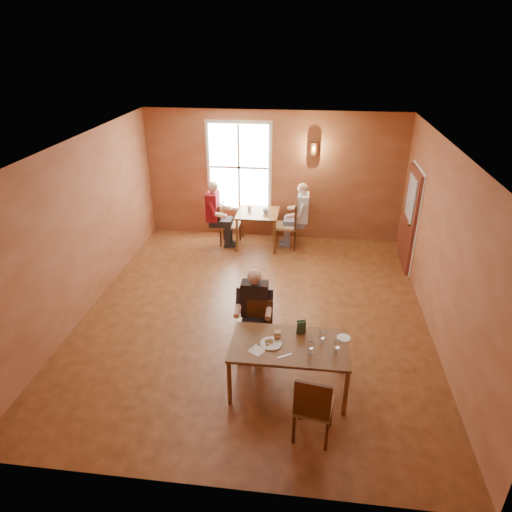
# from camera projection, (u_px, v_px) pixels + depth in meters

# --- Properties ---
(ground) EXTENTS (6.00, 7.00, 0.01)m
(ground) POSITION_uv_depth(u_px,v_px,m) (255.00, 313.00, 8.18)
(ground) COLOR brown
(ground) RESTS_ON ground
(wall_back) EXTENTS (6.00, 0.04, 3.00)m
(wall_back) POSITION_uv_depth(u_px,v_px,m) (273.00, 176.00, 10.62)
(wall_back) COLOR brown
(wall_back) RESTS_ON ground
(wall_front) EXTENTS (6.00, 0.04, 3.00)m
(wall_front) POSITION_uv_depth(u_px,v_px,m) (209.00, 383.00, 4.40)
(wall_front) COLOR brown
(wall_front) RESTS_ON ground
(wall_left) EXTENTS (0.04, 7.00, 3.00)m
(wall_left) POSITION_uv_depth(u_px,v_px,m) (82.00, 228.00, 7.84)
(wall_left) COLOR brown
(wall_left) RESTS_ON ground
(wall_right) EXTENTS (0.04, 7.00, 3.00)m
(wall_right) POSITION_uv_depth(u_px,v_px,m) (443.00, 246.00, 7.18)
(wall_right) COLOR brown
(wall_right) RESTS_ON ground
(ceiling) EXTENTS (6.00, 7.00, 0.04)m
(ceiling) POSITION_uv_depth(u_px,v_px,m) (254.00, 146.00, 6.85)
(ceiling) COLOR white
(ceiling) RESTS_ON wall_back
(window) EXTENTS (1.36, 0.10, 1.96)m
(window) POSITION_uv_depth(u_px,v_px,m) (239.00, 167.00, 10.58)
(window) COLOR white
(window) RESTS_ON wall_back
(door) EXTENTS (0.12, 1.04, 2.10)m
(door) POSITION_uv_depth(u_px,v_px,m) (409.00, 219.00, 9.43)
(door) COLOR maroon
(door) RESTS_ON ground
(wall_sconce) EXTENTS (0.16, 0.16, 0.28)m
(wall_sconce) POSITION_uv_depth(u_px,v_px,m) (314.00, 148.00, 10.12)
(wall_sconce) COLOR brown
(wall_sconce) RESTS_ON wall_back
(main_table) EXTENTS (1.61, 0.90, 0.75)m
(main_table) POSITION_uv_depth(u_px,v_px,m) (289.00, 366.00, 6.32)
(main_table) COLOR brown
(main_table) RESTS_ON ground
(chair_diner_main) EXTENTS (0.40, 0.40, 0.90)m
(chair_diner_main) POSITION_uv_depth(u_px,v_px,m) (258.00, 332.00, 6.92)
(chair_diner_main) COLOR #3F2712
(chair_diner_main) RESTS_ON ground
(diner_main) EXTENTS (0.53, 0.53, 1.33)m
(diner_main) POSITION_uv_depth(u_px,v_px,m) (258.00, 321.00, 6.80)
(diner_main) COLOR #34251E
(diner_main) RESTS_ON ground
(chair_empty) EXTENTS (0.50, 0.50, 0.99)m
(chair_empty) POSITION_uv_depth(u_px,v_px,m) (314.00, 404.00, 5.52)
(chair_empty) COLOR #503017
(chair_empty) RESTS_ON ground
(plate_food) EXTENTS (0.31, 0.31, 0.04)m
(plate_food) POSITION_uv_depth(u_px,v_px,m) (271.00, 343.00, 6.15)
(plate_food) COLOR white
(plate_food) RESTS_ON main_table
(sandwich) EXTENTS (0.09, 0.09, 0.10)m
(sandwich) POSITION_uv_depth(u_px,v_px,m) (277.00, 336.00, 6.24)
(sandwich) COLOR tan
(sandwich) RESTS_ON main_table
(goblet_a) EXTENTS (0.09, 0.09, 0.19)m
(goblet_a) POSITION_uv_depth(u_px,v_px,m) (322.00, 337.00, 6.15)
(goblet_a) COLOR white
(goblet_a) RESTS_ON main_table
(goblet_b) EXTENTS (0.09, 0.09, 0.20)m
(goblet_b) POSITION_uv_depth(u_px,v_px,m) (337.00, 346.00, 5.96)
(goblet_b) COLOR white
(goblet_b) RESTS_ON main_table
(goblet_c) EXTENTS (0.09, 0.09, 0.18)m
(goblet_c) POSITION_uv_depth(u_px,v_px,m) (311.00, 347.00, 5.96)
(goblet_c) COLOR white
(goblet_c) RESTS_ON main_table
(menu_stand) EXTENTS (0.14, 0.10, 0.21)m
(menu_stand) POSITION_uv_depth(u_px,v_px,m) (301.00, 327.00, 6.33)
(menu_stand) COLOR #28422F
(menu_stand) RESTS_ON main_table
(knife) EXTENTS (0.18, 0.12, 0.00)m
(knife) POSITION_uv_depth(u_px,v_px,m) (285.00, 356.00, 5.93)
(knife) COLOR silver
(knife) RESTS_ON main_table
(napkin) EXTENTS (0.25, 0.25, 0.01)m
(napkin) POSITION_uv_depth(u_px,v_px,m) (257.00, 350.00, 6.03)
(napkin) COLOR white
(napkin) RESTS_ON main_table
(side_plate) EXTENTS (0.22, 0.22, 0.01)m
(side_plate) POSITION_uv_depth(u_px,v_px,m) (344.00, 338.00, 6.27)
(side_plate) COLOR white
(side_plate) RESTS_ON main_table
(second_table) EXTENTS (0.93, 0.93, 0.82)m
(second_table) POSITION_uv_depth(u_px,v_px,m) (258.00, 229.00, 10.61)
(second_table) COLOR brown
(second_table) RESTS_ON ground
(chair_diner_white) EXTENTS (0.48, 0.48, 1.09)m
(chair_diner_white) POSITION_uv_depth(u_px,v_px,m) (286.00, 225.00, 10.48)
(chair_diner_white) COLOR #3D1E11
(chair_diner_white) RESTS_ON ground
(diner_white) EXTENTS (0.59, 0.59, 1.46)m
(diner_white) POSITION_uv_depth(u_px,v_px,m) (287.00, 217.00, 10.39)
(diner_white) COLOR white
(diner_white) RESTS_ON ground
(chair_diner_maroon) EXTENTS (0.44, 0.44, 0.99)m
(chair_diner_maroon) POSITION_uv_depth(u_px,v_px,m) (230.00, 224.00, 10.64)
(chair_diner_maroon) COLOR #592F17
(chair_diner_maroon) RESTS_ON ground
(diner_maroon) EXTENTS (0.60, 0.60, 1.49)m
(diner_maroon) POSITION_uv_depth(u_px,v_px,m) (229.00, 214.00, 10.53)
(diner_maroon) COLOR #591A1D
(diner_maroon) RESTS_ON ground
(cup_a) EXTENTS (0.16, 0.16, 0.11)m
(cup_a) POSITION_uv_depth(u_px,v_px,m) (266.00, 211.00, 10.32)
(cup_a) COLOR silver
(cup_a) RESTS_ON second_table
(cup_b) EXTENTS (0.13, 0.13, 0.10)m
(cup_b) POSITION_uv_depth(u_px,v_px,m) (249.00, 208.00, 10.51)
(cup_b) COLOR white
(cup_b) RESTS_ON second_table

